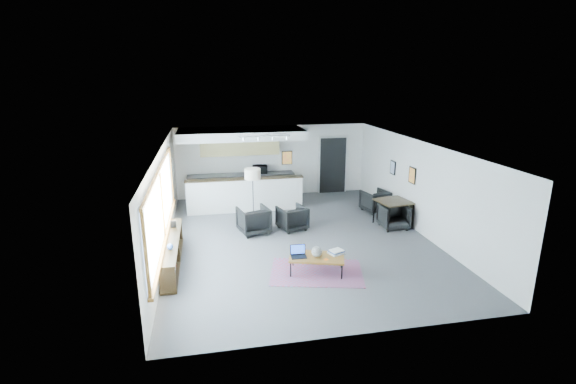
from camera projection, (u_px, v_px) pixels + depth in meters
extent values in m
cube|color=#49494C|center=(299.00, 239.00, 11.53)|extent=(7.00, 9.00, 0.01)
cube|color=white|center=(299.00, 145.00, 10.81)|extent=(7.00, 9.00, 0.01)
cube|color=silver|center=(272.00, 161.00, 15.42)|extent=(7.00, 0.01, 2.60)
cube|color=silver|center=(359.00, 267.00, 6.92)|extent=(7.00, 0.01, 2.60)
cube|color=silver|center=(164.00, 201.00, 10.51)|extent=(0.01, 9.00, 2.60)
cube|color=silver|center=(419.00, 187.00, 11.83)|extent=(0.01, 9.00, 2.60)
cube|color=#8CBFFF|center=(161.00, 204.00, 9.62)|extent=(0.02, 5.80, 1.55)
cube|color=brown|center=(165.00, 236.00, 9.84)|extent=(0.10, 5.95, 0.06)
cube|color=brown|center=(159.00, 170.00, 9.40)|extent=(0.06, 5.95, 0.06)
cube|color=brown|center=(146.00, 255.00, 6.88)|extent=(0.06, 0.06, 1.60)
cube|color=brown|center=(162.00, 204.00, 9.62)|extent=(0.06, 0.06, 1.60)
cube|color=brown|center=(171.00, 175.00, 12.36)|extent=(0.06, 0.06, 1.60)
cube|color=black|center=(171.00, 240.00, 9.79)|extent=(0.35, 3.00, 0.05)
cube|color=black|center=(173.00, 263.00, 9.95)|extent=(0.35, 3.00, 0.05)
cube|color=black|center=(167.00, 280.00, 8.50)|extent=(0.33, 0.04, 0.55)
cube|color=black|center=(172.00, 252.00, 9.87)|extent=(0.33, 0.04, 0.55)
cube|color=black|center=(176.00, 230.00, 11.24)|extent=(0.33, 0.04, 0.55)
cube|color=#3359A5|center=(169.00, 284.00, 8.69)|extent=(0.18, 0.04, 0.20)
cube|color=silver|center=(169.00, 280.00, 8.85)|extent=(0.18, 0.04, 0.22)
cube|color=maroon|center=(170.00, 275.00, 9.00)|extent=(0.18, 0.04, 0.24)
cube|color=black|center=(170.00, 273.00, 9.17)|extent=(0.18, 0.04, 0.20)
cube|color=#3359A5|center=(171.00, 269.00, 9.33)|extent=(0.18, 0.04, 0.22)
cube|color=silver|center=(171.00, 265.00, 9.49)|extent=(0.18, 0.04, 0.24)
cube|color=maroon|center=(172.00, 263.00, 9.65)|extent=(0.18, 0.04, 0.20)
cube|color=black|center=(172.00, 259.00, 9.81)|extent=(0.18, 0.04, 0.22)
cube|color=#3359A5|center=(173.00, 256.00, 9.97)|extent=(0.18, 0.03, 0.24)
cube|color=silver|center=(173.00, 254.00, 10.13)|extent=(0.18, 0.03, 0.20)
cube|color=maroon|center=(174.00, 251.00, 10.29)|extent=(0.18, 0.03, 0.22)
cube|color=black|center=(174.00, 248.00, 10.45)|extent=(0.18, 0.04, 0.24)
cube|color=black|center=(173.00, 224.00, 10.52)|extent=(0.14, 0.02, 0.18)
sphere|color=#264C99|center=(170.00, 247.00, 9.21)|extent=(0.14, 0.14, 0.14)
cube|color=white|center=(245.00, 195.00, 13.70)|extent=(3.80, 0.25, 1.10)
cube|color=black|center=(245.00, 179.00, 13.55)|extent=(3.85, 0.32, 0.04)
cube|color=white|center=(242.00, 187.00, 15.09)|extent=(3.80, 0.60, 0.90)
cube|color=#2D2D2D|center=(241.00, 175.00, 14.97)|extent=(3.82, 0.62, 0.04)
cube|color=tan|center=(240.00, 145.00, 14.83)|extent=(2.80, 0.35, 0.70)
cube|color=white|center=(241.00, 134.00, 14.03)|extent=(4.20, 1.80, 0.30)
cube|color=black|center=(287.00, 158.00, 13.64)|extent=(0.35, 0.03, 0.45)
cube|color=orange|center=(287.00, 158.00, 13.63)|extent=(0.30, 0.01, 0.40)
cube|color=black|center=(332.00, 165.00, 15.84)|extent=(1.00, 0.12, 2.10)
cube|color=white|center=(319.00, 166.00, 15.75)|extent=(0.06, 0.10, 2.10)
cube|color=white|center=(345.00, 165.00, 15.95)|extent=(0.06, 0.10, 2.10)
cube|color=white|center=(333.00, 137.00, 15.56)|extent=(1.10, 0.10, 0.06)
cube|color=silver|center=(265.00, 136.00, 12.79)|extent=(1.60, 0.04, 0.04)
cylinder|color=silver|center=(244.00, 139.00, 12.69)|extent=(0.07, 0.07, 0.09)
cylinder|color=silver|center=(258.00, 139.00, 12.78)|extent=(0.07, 0.07, 0.09)
cylinder|color=silver|center=(273.00, 138.00, 12.86)|extent=(0.07, 0.07, 0.09)
cylinder|color=silver|center=(287.00, 138.00, 12.94)|extent=(0.07, 0.07, 0.09)
cube|color=black|center=(412.00, 175.00, 12.13)|extent=(0.03, 0.38, 0.48)
cube|color=orange|center=(412.00, 175.00, 12.13)|extent=(0.00, 0.32, 0.42)
cube|color=black|center=(393.00, 168.00, 13.37)|extent=(0.03, 0.34, 0.44)
cube|color=#859FC5|center=(392.00, 168.00, 13.37)|extent=(0.00, 0.28, 0.38)
cube|color=#653754|center=(316.00, 272.00, 9.57)|extent=(2.36, 1.88, 0.01)
cube|color=brown|center=(317.00, 257.00, 9.47)|extent=(1.37, 1.00, 0.05)
cube|color=black|center=(291.00, 270.00, 9.31)|extent=(0.04, 0.04, 0.36)
cube|color=black|center=(293.00, 259.00, 9.85)|extent=(0.04, 0.04, 0.36)
cube|color=black|center=(342.00, 272.00, 9.19)|extent=(0.04, 0.04, 0.36)
cube|color=black|center=(341.00, 261.00, 9.74)|extent=(0.04, 0.04, 0.36)
cube|color=black|center=(316.00, 264.00, 9.20)|extent=(1.13, 0.38, 0.03)
cube|color=black|center=(317.00, 253.00, 9.75)|extent=(1.13, 0.38, 0.03)
cube|color=black|center=(299.00, 257.00, 9.42)|extent=(0.36, 0.27, 0.02)
cube|color=black|center=(298.00, 249.00, 9.51)|extent=(0.35, 0.08, 0.23)
cube|color=blue|center=(298.00, 249.00, 9.51)|extent=(0.32, 0.07, 0.20)
sphere|color=gray|center=(317.00, 252.00, 9.41)|extent=(0.24, 0.24, 0.24)
cube|color=silver|center=(336.00, 253.00, 9.60)|extent=(0.41, 0.37, 0.04)
cube|color=#3359A5|center=(336.00, 251.00, 9.59)|extent=(0.37, 0.34, 0.03)
cube|color=silver|center=(337.00, 250.00, 9.56)|extent=(0.34, 0.31, 0.03)
cube|color=#E5590C|center=(326.00, 259.00, 9.29)|extent=(0.12, 0.12, 0.01)
imported|color=black|center=(254.00, 219.00, 11.86)|extent=(0.97, 0.93, 0.84)
imported|color=black|center=(292.00, 217.00, 12.14)|extent=(0.92, 0.89, 0.77)
cylinder|color=black|center=(254.00, 221.00, 12.85)|extent=(0.32, 0.32, 0.03)
cylinder|color=black|center=(253.00, 199.00, 12.65)|extent=(0.03, 0.03, 1.42)
cylinder|color=#F4E6C8|center=(253.00, 174.00, 12.44)|extent=(0.53, 0.53, 0.31)
cube|color=black|center=(394.00, 201.00, 12.35)|extent=(1.06, 1.06, 0.04)
cylinder|color=black|center=(389.00, 220.00, 11.95)|extent=(0.05, 0.05, 0.73)
cylinder|color=black|center=(374.00, 211.00, 12.68)|extent=(0.05, 0.05, 0.73)
cylinder|color=black|center=(413.00, 216.00, 12.24)|extent=(0.05, 0.05, 0.73)
cylinder|color=black|center=(396.00, 208.00, 12.97)|extent=(0.05, 0.05, 0.73)
imported|color=black|center=(394.00, 217.00, 12.24)|extent=(0.65, 0.61, 0.67)
imported|color=black|center=(375.00, 202.00, 13.76)|extent=(0.78, 0.75, 0.67)
imported|color=black|center=(260.00, 168.00, 15.04)|extent=(0.55, 0.33, 0.35)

